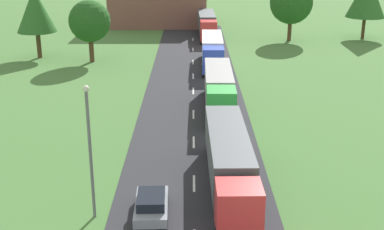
# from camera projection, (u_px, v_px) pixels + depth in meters

# --- Properties ---
(truck_second) EXTENTS (2.71, 13.67, 3.43)m
(truck_second) POSITION_uv_depth(u_px,v_px,m) (228.00, 160.00, 32.80)
(truck_second) COLOR red
(truck_second) RESTS_ON road
(truck_third) EXTENTS (2.63, 12.76, 3.46)m
(truck_third) POSITION_uv_depth(u_px,v_px,m) (218.00, 88.00, 48.04)
(truck_third) COLOR green
(truck_third) RESTS_ON road
(truck_fourth) EXTENTS (2.68, 12.25, 3.51)m
(truck_fourth) POSITION_uv_depth(u_px,v_px,m) (211.00, 50.00, 63.92)
(truck_fourth) COLOR blue
(truck_fourth) RESTS_ON road
(truck_fifth) EXTENTS (2.70, 13.03, 3.69)m
(truck_fifth) POSITION_uv_depth(u_px,v_px,m) (206.00, 24.00, 82.01)
(truck_fifth) COLOR red
(truck_fifth) RESTS_ON road
(car_third) EXTENTS (2.01, 4.13, 1.45)m
(car_third) POSITION_uv_depth(u_px,v_px,m) (150.00, 205.00, 29.84)
(car_third) COLOR #8C939E
(car_third) RESTS_ON road
(lamppost_second) EXTENTS (0.36, 0.36, 7.96)m
(lamppost_second) POSITION_uv_depth(u_px,v_px,m) (89.00, 146.00, 28.68)
(lamppost_second) COLOR slate
(lamppost_second) RESTS_ON ground
(tree_birch) EXTENTS (5.28, 5.28, 7.89)m
(tree_birch) POSITION_uv_depth(u_px,v_px,m) (88.00, 21.00, 65.27)
(tree_birch) COLOR #513823
(tree_birch) RESTS_ON ground
(tree_maple) EXTENTS (5.15, 5.15, 9.13)m
(tree_maple) POSITION_uv_depth(u_px,v_px,m) (34.00, 10.00, 67.10)
(tree_maple) COLOR #513823
(tree_maple) RESTS_ON ground
(tree_pine) EXTENTS (6.53, 6.53, 9.10)m
(tree_pine) POSITION_uv_depth(u_px,v_px,m) (290.00, 2.00, 78.66)
(tree_pine) COLOR #513823
(tree_pine) RESTS_ON ground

